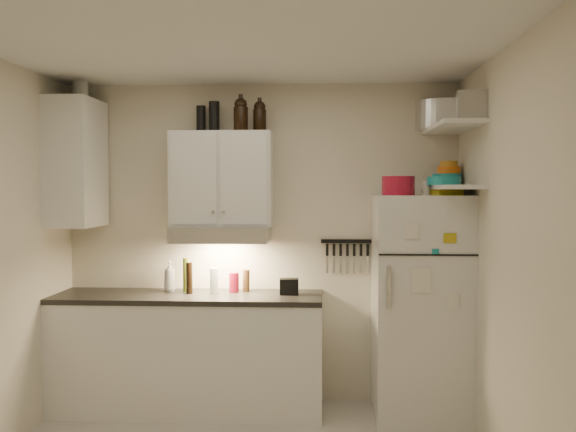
{
  "coord_description": "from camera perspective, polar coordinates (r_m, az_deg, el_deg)",
  "views": [
    {
      "loc": [
        0.5,
        -3.75,
        1.75
      ],
      "look_at": [
        0.25,
        0.9,
        1.55
      ],
      "focal_mm": 40.0,
      "sensor_mm": 36.0,
      "label": 1
    }
  ],
  "objects": [
    {
      "name": "countertop",
      "position": [
        5.13,
        -8.85,
        -7.11
      ],
      "size": [
        2.1,
        0.62,
        0.04
      ],
      "primitive_type": "cube",
      "color": "black",
      "rests_on": "base_cabinet"
    },
    {
      "name": "shelf_lo",
      "position": [
        4.87,
        14.34,
        2.5
      ],
      "size": [
        0.3,
        0.95,
        0.03
      ],
      "primitive_type": "cube",
      "color": "white",
      "rests_on": "right_wall"
    },
    {
      "name": "oil_bottle",
      "position": [
        5.24,
        -9.05,
        -5.19
      ],
      "size": [
        0.06,
        0.06,
        0.27
      ],
      "primitive_type": "cylinder",
      "rotation": [
        0.0,
        0.0,
        -0.1
      ],
      "color": "#536318",
      "rests_on": "countertop"
    },
    {
      "name": "thermos_b",
      "position": [
        5.28,
        -7.74,
        8.5
      ],
      "size": [
        0.08,
        0.08,
        0.22
      ],
      "primitive_type": "cylinder",
      "rotation": [
        0.0,
        0.0,
        -0.0
      ],
      "color": "black",
      "rests_on": "upper_cabinet"
    },
    {
      "name": "upper_cabinet",
      "position": [
        5.15,
        -5.87,
        3.28
      ],
      "size": [
        0.8,
        0.33,
        0.75
      ],
      "primitive_type": "cube",
      "color": "white",
      "rests_on": "back_wall"
    },
    {
      "name": "ceiling",
      "position": [
        3.88,
        -4.56,
        15.26
      ],
      "size": [
        3.2,
        3.0,
        0.02
      ],
      "primitive_type": "cube",
      "color": "silver",
      "rests_on": "ground"
    },
    {
      "name": "side_jar",
      "position": [
        5.45,
        -17.99,
        10.6
      ],
      "size": [
        0.15,
        0.15,
        0.16
      ],
      "primitive_type": "cylinder",
      "rotation": [
        0.0,
        0.0,
        -0.2
      ],
      "color": "silver",
      "rests_on": "side_cabinet"
    },
    {
      "name": "thermos_a",
      "position": [
        5.22,
        -6.58,
        8.74
      ],
      "size": [
        0.1,
        0.1,
        0.25
      ],
      "primitive_type": "cylinder",
      "rotation": [
        0.0,
        0.0,
        0.14
      ],
      "color": "black",
      "rests_on": "upper_cabinet"
    },
    {
      "name": "side_cabinet",
      "position": [
        5.32,
        -18.32,
        4.49
      ],
      "size": [
        0.33,
        0.55,
        1.0
      ],
      "primitive_type": "cube",
      "color": "white",
      "rests_on": "left_wall"
    },
    {
      "name": "back_wall",
      "position": [
        5.3,
        -2.35,
        -2.41
      ],
      "size": [
        3.2,
        0.02,
        2.6
      ],
      "primitive_type": "cube",
      "color": "beige",
      "rests_on": "ground"
    },
    {
      "name": "vinegar_bottle",
      "position": [
        5.14,
        -8.76,
        -5.47
      ],
      "size": [
        0.07,
        0.07,
        0.25
      ],
      "primitive_type": "cylinder",
      "rotation": [
        0.0,
        0.0,
        0.34
      ],
      "color": "black",
      "rests_on": "countertop"
    },
    {
      "name": "plates",
      "position": [
        4.8,
        13.67,
        3.05
      ],
      "size": [
        0.24,
        0.24,
        0.06
      ],
      "primitive_type": "cylinder",
      "rotation": [
        0.0,
        0.0,
        0.01
      ],
      "color": "teal",
      "rests_on": "shelf_lo"
    },
    {
      "name": "knife_strip",
      "position": [
        5.26,
        5.25,
        -2.24
      ],
      "size": [
        0.42,
        0.02,
        0.03
      ],
      "primitive_type": "cube",
      "color": "black",
      "rests_on": "back_wall"
    },
    {
      "name": "tin_a",
      "position": [
        4.75,
        14.17,
        9.04
      ],
      "size": [
        0.2,
        0.19,
        0.17
      ],
      "primitive_type": "cube",
      "rotation": [
        0.0,
        0.0,
        -0.21
      ],
      "color": "#AAAAAD",
      "rests_on": "shelf_hi"
    },
    {
      "name": "spice_jar",
      "position": [
        4.88,
        12.18,
        2.42
      ],
      "size": [
        0.06,
        0.06,
        0.1
      ],
      "primitive_type": "cylinder",
      "rotation": [
        0.0,
        0.0,
        -0.04
      ],
      "color": "silver",
      "rests_on": "fridge"
    },
    {
      "name": "bowl_teal",
      "position": [
        5.16,
        13.92,
        3.17
      ],
      "size": [
        0.23,
        0.23,
        0.09
      ],
      "primitive_type": "cylinder",
      "color": "teal",
      "rests_on": "shelf_lo"
    },
    {
      "name": "growler_a",
      "position": [
        5.09,
        -4.23,
        9.02
      ],
      "size": [
        0.12,
        0.12,
        0.27
      ],
      "primitive_type": null,
      "rotation": [
        0.0,
        0.0,
        -0.09
      ],
      "color": "black",
      "rests_on": "upper_cabinet"
    },
    {
      "name": "pepper_mill",
      "position": [
        5.2,
        -3.73,
        -5.76
      ],
      "size": [
        0.07,
        0.07,
        0.18
      ],
      "primitive_type": "cylinder",
      "rotation": [
        0.0,
        0.0,
        0.41
      ],
      "color": "#57371A",
      "rests_on": "countertop"
    },
    {
      "name": "bowl_orange",
      "position": [
        5.19,
        14.09,
        3.96
      ],
      "size": [
        0.18,
        0.18,
        0.05
      ],
      "primitive_type": "cylinder",
      "color": "orange",
      "rests_on": "bowl_teal"
    },
    {
      "name": "bowl_yellow",
      "position": [
        5.19,
        14.1,
        4.51
      ],
      "size": [
        0.14,
        0.14,
        0.05
      ],
      "primitive_type": "cylinder",
      "color": "orange",
      "rests_on": "bowl_orange"
    },
    {
      "name": "caddy",
      "position": [
        5.05,
        0.1,
        -6.29
      ],
      "size": [
        0.15,
        0.11,
        0.12
      ],
      "primitive_type": "cube",
      "rotation": [
        0.0,
        0.0,
        0.03
      ],
      "color": "black",
      "rests_on": "countertop"
    },
    {
      "name": "soap_bottle",
      "position": [
        5.27,
        -10.47,
        -5.13
      ],
      "size": [
        0.12,
        0.12,
        0.28
      ],
      "primitive_type": "imported",
      "rotation": [
        0.0,
        0.0,
        0.14
      ],
      "color": "white",
      "rests_on": "countertop"
    },
    {
      "name": "stock_pot",
      "position": [
        5.26,
        12.98,
        8.71
      ],
      "size": [
        0.35,
        0.35,
        0.23
      ],
      "primitive_type": "cylinder",
      "rotation": [
        0.0,
        0.0,
        -0.13
      ],
      "color": "silver",
      "rests_on": "shelf_hi"
    },
    {
      "name": "red_jar",
      "position": [
        5.17,
        -4.82,
        -5.91
      ],
      "size": [
        0.09,
        0.09,
        0.16
      ],
      "primitive_type": "cylinder",
      "rotation": [
        0.0,
        0.0,
        0.09
      ],
      "color": "maroon",
      "rests_on": "countertop"
    },
    {
      "name": "dutch_oven",
      "position": [
        4.83,
        9.77,
        2.67
      ],
      "size": [
        0.28,
        0.28,
        0.14
      ],
      "primitive_type": "cylinder",
      "rotation": [
        0.0,
        0.0,
        -0.15
      ],
      "color": "maroon",
      "rests_on": "fridge"
    },
    {
      "name": "shelf_hi",
      "position": [
        4.89,
        14.4,
        7.66
      ],
      "size": [
        0.3,
        0.95,
        0.03
      ],
      "primitive_type": "cube",
      "color": "white",
      "rests_on": "right_wall"
    },
    {
      "name": "clear_bottle",
      "position": [
        5.13,
        -6.59,
        -5.73
      ],
      "size": [
        0.09,
        0.09,
        0.2
      ],
      "primitive_type": "cylinder",
      "rotation": [
        0.0,
        0.0,
        0.4
      ],
      "color": "silver",
      "rests_on": "countertop"
    },
    {
      "name": "tin_b",
      "position": [
        4.61,
        15.99,
        9.38
      ],
      "size": [
        0.22,
        0.22,
        0.2
      ],
      "primitive_type": "cube",
      "rotation": [
        0.0,
        0.0,
        -0.13
      ],
      "color": "#AAAAAD",
      "rests_on": "shelf_hi"
    },
    {
      "name": "range_hood",
      "position": [
        5.1,
        -5.97,
        -1.61
      ],
      "size": [
        0.76,
        0.46,
        0.12
      ],
      "primitive_type": "cube",
      "color": "silver",
      "rests_on": "back_wall"
    },
    {
      "name": "base_cabinet",
      "position": [
        5.23,
        -8.81,
        -12.09
      ],
      "size": [
        2.1,
        0.6,
        0.88
      ],
      "primitive_type": "cube",
      "color": "white",
      "rests_on": "floor"
    },
    {
      "name": "book_stack",
      "position": [
        4.86,
        13.78,
        2.26
      ],
      "size": [
        0.23,
        0.27,
        0.08
      ],
      "primitive_type": "cube",
      "rotation": [
        0.0,
        0.0,
        0.22
      ],
      "color": "#AE9B15",
      "rests_on": "fridge"
    },
    {
      "name": "growler_b",
      "position": [
        5.13,
        -2.54,
        8.87
      ],
      "size": [
        0.14,
        0.14,
        0.25
      ],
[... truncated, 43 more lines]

